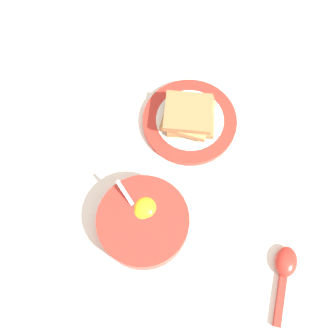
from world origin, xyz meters
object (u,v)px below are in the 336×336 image
at_px(toast_plate, 190,121).
at_px(egg_bowl, 143,222).
at_px(toast_sandwich, 189,115).
at_px(soup_spoon, 285,269).

bearing_deg(toast_plate, egg_bowl, -28.28).
relative_size(egg_bowl, toast_plate, 0.86).
height_order(toast_sandwich, soup_spoon, toast_sandwich).
distance_m(egg_bowl, toast_plate, 0.25).
xyz_separation_m(egg_bowl, soup_spoon, (0.11, 0.26, -0.01)).
bearing_deg(toast_sandwich, egg_bowl, -27.64).
relative_size(egg_bowl, toast_sandwich, 1.39).
bearing_deg(soup_spoon, toast_sandwich, -156.35).
bearing_deg(egg_bowl, toast_plate, 151.72).
distance_m(toast_plate, toast_sandwich, 0.03).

